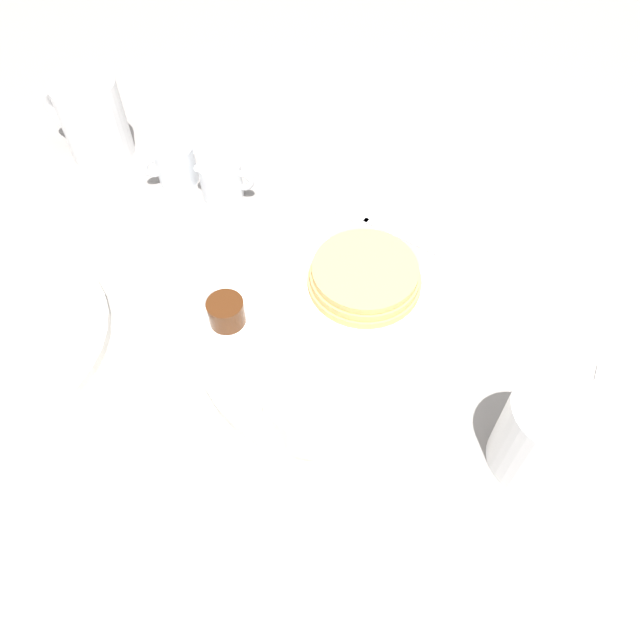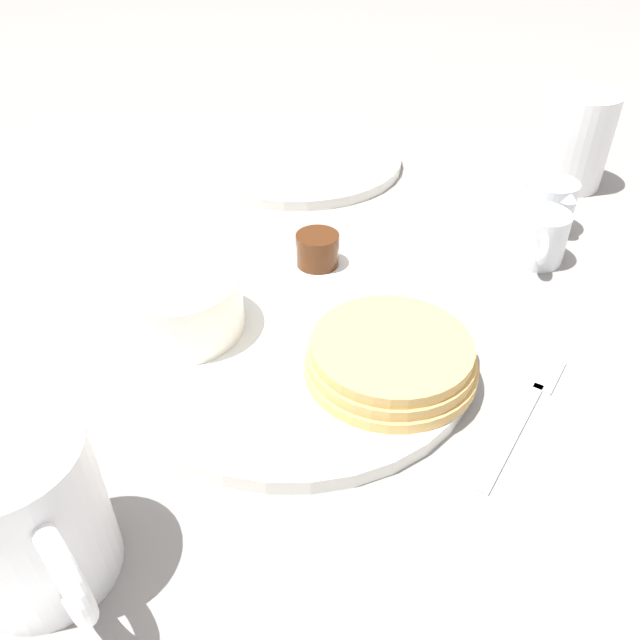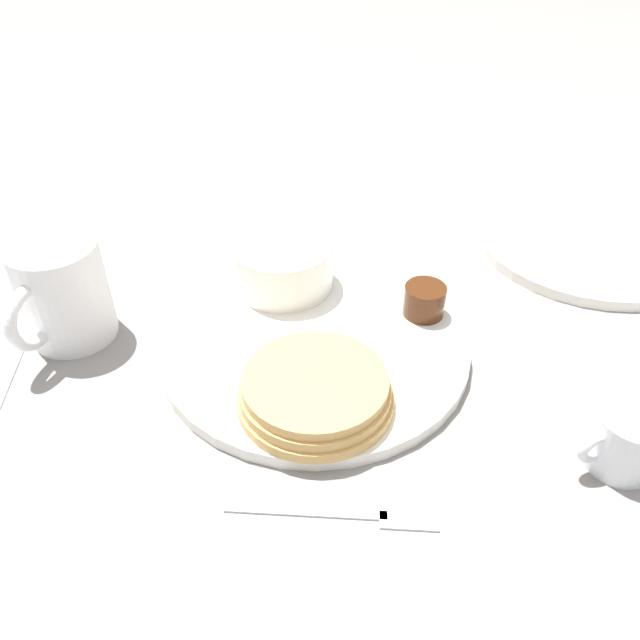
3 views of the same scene
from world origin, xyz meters
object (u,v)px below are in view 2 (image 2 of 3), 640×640
object	(u,v)px
plate	(296,344)
creamer_pitcher_far	(549,205)
fork	(531,401)
coffee_mug	(29,517)
creamer_pitcher_near	(539,236)
bowl	(178,301)
second_mug	(573,139)

from	to	relation	value
plate	creamer_pitcher_far	xyz separation A→B (m)	(0.13, 0.29, 0.02)
fork	coffee_mug	bearing A→B (deg)	-128.10
plate	creamer_pitcher_near	world-z (taller)	creamer_pitcher_near
creamer_pitcher_near	creamer_pitcher_far	distance (m)	0.07
creamer_pitcher_near	fork	world-z (taller)	creamer_pitcher_near
bowl	creamer_pitcher_far	world-z (taller)	bowl
creamer_pitcher_near	plate	bearing A→B (deg)	-120.31
plate	fork	size ratio (longest dim) A/B	1.86
second_mug	fork	bearing A→B (deg)	-81.95
bowl	fork	bearing A→B (deg)	12.81
plate	coffee_mug	xyz separation A→B (m)	(-0.02, -0.23, 0.04)
fork	creamer_pitcher_near	bearing A→B (deg)	102.70
coffee_mug	fork	distance (m)	0.33
creamer_pitcher_far	coffee_mug	bearing A→B (deg)	-106.09
plate	creamer_pitcher_far	size ratio (longest dim) A/B	4.61
bowl	second_mug	bearing A→B (deg)	65.11
creamer_pitcher_far	second_mug	xyz separation A→B (m)	(-0.00, 0.12, 0.03)
creamer_pitcher_near	second_mug	world-z (taller)	second_mug
creamer_pitcher_far	second_mug	world-z (taller)	second_mug
second_mug	creamer_pitcher_far	bearing A→B (deg)	-87.71
plate	fork	distance (m)	0.18
plate	bowl	bearing A→B (deg)	-160.08
coffee_mug	second_mug	xyz separation A→B (m)	(0.14, 0.64, 0.00)
creamer_pitcher_far	bowl	bearing A→B (deg)	-123.30
coffee_mug	creamer_pitcher_far	size ratio (longest dim) A/B	1.80
bowl	coffee_mug	world-z (taller)	coffee_mug
creamer_pitcher_near	fork	bearing A→B (deg)	-77.30
plate	creamer_pitcher_near	distance (m)	0.26
bowl	creamer_pitcher_far	size ratio (longest dim) A/B	1.64
plate	bowl	size ratio (longest dim) A/B	2.80
bowl	coffee_mug	xyz separation A→B (m)	(0.06, -0.20, 0.01)
fork	bowl	bearing A→B (deg)	-167.19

